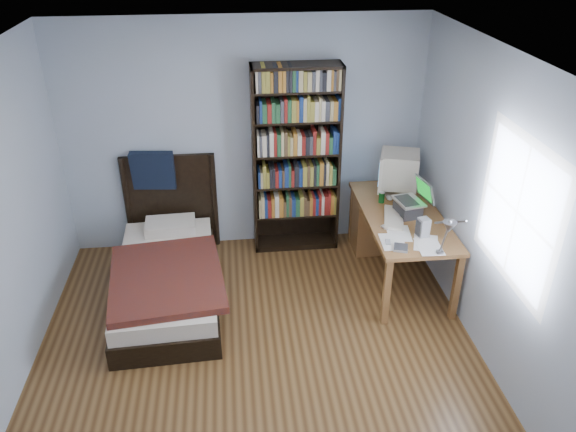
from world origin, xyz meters
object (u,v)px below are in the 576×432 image
object	(u,v)px
bookshelf	(296,161)
speaker	(423,228)
crt_monitor	(398,170)
soda_can	(382,197)
bed	(168,271)
keyboard	(394,218)
desk	(388,220)
desk_lamp	(448,229)
laptop	(410,205)

from	to	relation	value
bookshelf	speaker	bearing A→B (deg)	-48.99
crt_monitor	speaker	xyz separation A→B (m)	(-0.00, -0.91, -0.17)
speaker	bookshelf	xyz separation A→B (m)	(-1.03, 1.18, 0.20)
bookshelf	crt_monitor	bearing A→B (deg)	-14.58
soda_can	bed	distance (m)	2.27
keyboard	bookshelf	size ratio (longest dim) A/B	0.22
crt_monitor	bookshelf	distance (m)	1.07
desk	soda_can	world-z (taller)	soda_can
desk_lamp	keyboard	bearing A→B (deg)	96.77
soda_can	bed	xyz separation A→B (m)	(-2.18, -0.33, -0.52)
desk	soda_can	xyz separation A→B (m)	(-0.15, -0.17, 0.37)
crt_monitor	soda_can	bearing A→B (deg)	-135.46
laptop	speaker	size ratio (longest dim) A/B	2.04
desk_lamp	keyboard	xyz separation A→B (m)	(-0.12, 0.99, -0.43)
desk_lamp	bed	world-z (taller)	desk_lamp
desk	bookshelf	xyz separation A→B (m)	(-0.97, 0.30, 0.61)
crt_monitor	bookshelf	bearing A→B (deg)	165.42
keyboard	bed	xyz separation A→B (m)	(-2.21, 0.04, -0.49)
desk	bookshelf	world-z (taller)	bookshelf
keyboard	bookshelf	distance (m)	1.23
desk	bed	distance (m)	2.38
bookshelf	soda_can	bearing A→B (deg)	-29.71
crt_monitor	laptop	distance (m)	0.52
keyboard	crt_monitor	bearing A→B (deg)	87.47
speaker	soda_can	world-z (taller)	speaker
bookshelf	laptop	bearing A→B (deg)	-36.55
speaker	desk_lamp	bearing A→B (deg)	-108.22
keyboard	desk_lamp	bearing A→B (deg)	-68.28
desk_lamp	bookshelf	distance (m)	2.07
desk	crt_monitor	distance (m)	0.58
bookshelf	keyboard	bearing A→B (deg)	-44.39
desk_lamp	soda_can	distance (m)	1.42
desk	bed	world-z (taller)	bed
desk	speaker	world-z (taller)	speaker
bed	soda_can	bearing A→B (deg)	8.48
keyboard	soda_can	xyz separation A→B (m)	(-0.03, 0.36, 0.04)
laptop	soda_can	bearing A→B (deg)	124.86
crt_monitor	keyboard	size ratio (longest dim) A/B	1.11
desk	bookshelf	distance (m)	1.19
laptop	crt_monitor	bearing A→B (deg)	89.66
speaker	laptop	bearing A→B (deg)	76.46
speaker	bookshelf	world-z (taller)	bookshelf
desk	bookshelf	size ratio (longest dim) A/B	0.77
crt_monitor	speaker	world-z (taller)	crt_monitor
bed	speaker	bearing A→B (deg)	-9.16
bed	laptop	bearing A→B (deg)	0.81
bookshelf	bed	distance (m)	1.75
desk_lamp	bed	size ratio (longest dim) A/B	0.27
desk	speaker	size ratio (longest dim) A/B	8.46
desk_lamp	bookshelf	xyz separation A→B (m)	(-0.97, 1.83, -0.15)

